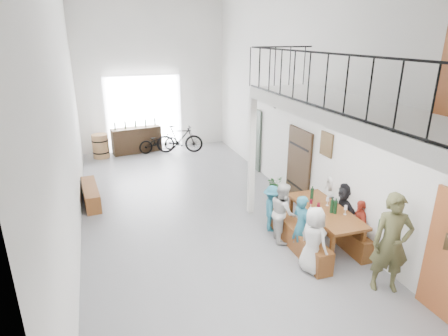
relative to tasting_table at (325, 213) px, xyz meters
name	(u,v)px	position (x,y,z in m)	size (l,w,h in m)	color
floor	(196,211)	(-2.20, 2.32, -0.71)	(12.00, 12.00, 0.00)	slate
room_walls	(192,67)	(-2.20, 2.32, 2.85)	(12.00, 12.00, 12.00)	white
gateway_portal	(144,114)	(-2.60, 8.26, 0.69)	(2.80, 0.08, 2.80)	white
right_wall_decor	(337,157)	(0.50, 0.45, 1.04)	(0.07, 8.28, 5.07)	brown
balcony	(353,115)	(-0.22, -0.81, 2.26)	(1.52, 5.62, 4.00)	white
tasting_table	(325,213)	(0.00, 0.00, 0.00)	(0.89, 2.03, 0.79)	brown
bench_inner	(299,239)	(-0.64, -0.08, -0.47)	(0.34, 2.10, 0.48)	brown
bench_wall	(338,230)	(0.37, -0.03, -0.48)	(0.26, 1.99, 0.46)	brown
tableware	(326,203)	(-0.01, -0.01, 0.23)	(0.58, 0.89, 0.35)	black
side_bench	(91,194)	(-4.70, 3.77, -0.47)	(0.36, 1.66, 0.47)	brown
oak_barrel	(101,146)	(-4.30, 7.72, -0.27)	(0.59, 0.59, 0.86)	#976942
serving_counter	(137,140)	(-2.98, 7.97, -0.23)	(1.81, 0.50, 0.96)	#312212
counter_bottles	(135,124)	(-2.98, 7.97, 0.39)	(1.55, 0.31, 0.28)	black
guest_left_a	(313,240)	(-0.78, -0.82, -0.05)	(0.64, 0.42, 1.31)	silver
guest_left_b	(301,225)	(-0.70, -0.24, -0.06)	(0.47, 0.31, 1.29)	#24657A
guest_left_c	(283,212)	(-0.78, 0.40, -0.05)	(0.64, 0.50, 1.32)	silver
guest_left_d	(272,208)	(-0.82, 0.85, -0.16)	(0.70, 0.40, 1.08)	#24657A
guest_right_a	(359,225)	(0.51, -0.48, -0.15)	(0.65, 0.27, 1.12)	#9F2B1B
guest_right_b	(344,210)	(0.56, 0.10, -0.07)	(1.18, 0.38, 1.27)	black
guest_right_c	(331,200)	(0.63, 0.68, -0.11)	(0.59, 0.38, 1.20)	silver
host_standing	(391,243)	(0.16, -1.71, 0.20)	(0.66, 0.43, 1.81)	#4B4A2A
potted_plant	(274,184)	(0.25, 2.84, -0.47)	(0.42, 0.37, 0.47)	#154713
bicycle_near	(158,142)	(-2.21, 7.73, -0.30)	(0.53, 1.53, 0.80)	black
bicycle_far	(180,139)	(-1.46, 7.37, -0.18)	(0.49, 1.74, 1.04)	black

